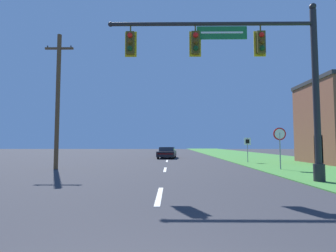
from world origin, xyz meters
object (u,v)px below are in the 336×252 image
Objects in this scene: stop_sign at (280,139)px; utility_pole_near at (58,98)px; route_sign_post at (247,144)px; car_ahead at (167,153)px; signal_mast at (257,70)px.

utility_pole_near reaches higher than stop_sign.
stop_sign is 6.01m from route_sign_post.
utility_pole_near is at bearing 178.62° from stop_sign.
stop_sign is (7.00, -13.03, 1.26)m from car_ahead.
signal_mast is 18.97m from car_ahead.
utility_pole_near is (-13.70, 0.33, 2.56)m from stop_sign.
car_ahead is 1.88× the size of stop_sign.
stop_sign reaches higher than route_sign_post.
signal_mast is at bearing -120.30° from stop_sign.
stop_sign is at bearing -88.08° from route_sign_post.
stop_sign is at bearing 59.70° from signal_mast.
car_ahead is 14.84m from stop_sign.
route_sign_post reaches higher than car_ahead.
route_sign_post is at bearing 91.92° from stop_sign.
car_ahead is 14.86m from utility_pole_near.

